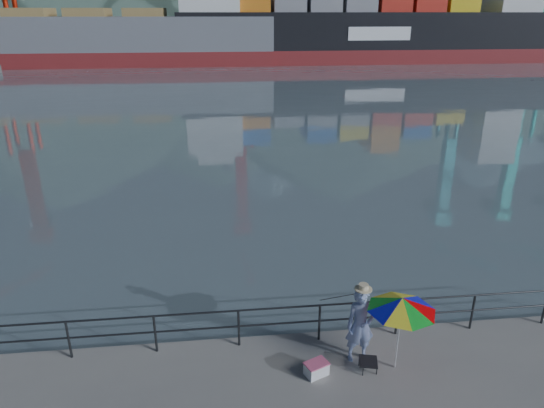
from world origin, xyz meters
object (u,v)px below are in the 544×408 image
(fisherman, at_px, (360,325))
(beach_umbrella, at_px, (402,304))
(bulk_carrier, at_px, (114,36))
(container_ship, at_px, (380,24))
(cooler_bag, at_px, (316,369))

(fisherman, height_order, beach_umbrella, fisherman)
(bulk_carrier, height_order, container_ship, container_ship)
(beach_umbrella, height_order, cooler_bag, beach_umbrella)
(fisherman, distance_m, beach_umbrella, 1.16)
(bulk_carrier, bearing_deg, container_ship, 1.48)
(cooler_bag, xyz_separation_m, bulk_carrier, (-17.35, 73.07, 3.96))
(beach_umbrella, bearing_deg, container_ship, 72.38)
(container_ship, bearing_deg, fisherman, -108.25)
(beach_umbrella, distance_m, container_ship, 77.91)
(container_ship, bearing_deg, bulk_carrier, -178.52)
(fisherman, height_order, bulk_carrier, bulk_carrier)
(cooler_bag, distance_m, container_ship, 78.62)
(beach_umbrella, relative_size, cooler_bag, 3.74)
(fisherman, distance_m, bulk_carrier, 75.01)
(beach_umbrella, relative_size, container_ship, 0.03)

